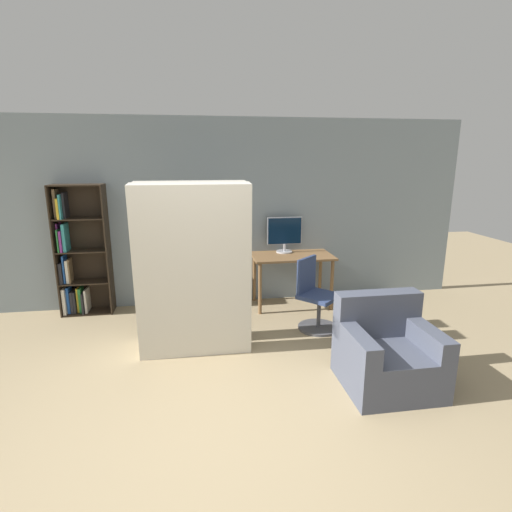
{
  "coord_description": "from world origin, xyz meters",
  "views": [
    {
      "loc": [
        -0.07,
        -2.6,
        2.14
      ],
      "look_at": [
        0.62,
        1.76,
        1.05
      ],
      "focal_mm": 28.0,
      "sensor_mm": 36.0,
      "label": 1
    }
  ],
  "objects": [
    {
      "name": "wall_back",
      "position": [
        0.0,
        3.22,
        1.35
      ],
      "size": [
        8.0,
        0.06,
        2.7
      ],
      "color": "gray",
      "rests_on": "ground"
    },
    {
      "name": "monitor",
      "position": [
        1.25,
        3.05,
        1.05
      ],
      "size": [
        0.52,
        0.24,
        0.53
      ],
      "color": "#B7B7BC",
      "rests_on": "desk"
    },
    {
      "name": "desk",
      "position": [
        1.33,
        2.86,
        0.66
      ],
      "size": [
        1.16,
        0.65,
        0.77
      ],
      "color": "brown",
      "rests_on": "ground"
    },
    {
      "name": "office_chair",
      "position": [
        1.43,
        2.02,
        0.37
      ],
      "size": [
        0.62,
        0.62,
        0.91
      ],
      "color": "#4C4C51",
      "rests_on": "ground"
    },
    {
      "name": "mattress_near",
      "position": [
        -0.09,
        1.54,
        0.95
      ],
      "size": [
        1.22,
        0.36,
        1.9
      ],
      "color": "beige",
      "rests_on": "ground"
    },
    {
      "name": "bookshelf",
      "position": [
        -1.67,
        3.06,
        0.82
      ],
      "size": [
        0.68,
        0.32,
        1.8
      ],
      "color": "#2D2319",
      "rests_on": "ground"
    },
    {
      "name": "mattress_far",
      "position": [
        -0.09,
        1.86,
        0.95
      ],
      "size": [
        1.22,
        0.31,
        1.89
      ],
      "color": "beige",
      "rests_on": "ground"
    },
    {
      "name": "ground_plane",
      "position": [
        0.0,
        0.0,
        0.0
      ],
      "size": [
        16.0,
        16.0,
        0.0
      ],
      "primitive_type": "plane",
      "color": "#9E8966"
    },
    {
      "name": "armchair",
      "position": [
        1.71,
        0.65,
        0.32
      ],
      "size": [
        0.85,
        0.8,
        0.85
      ],
      "color": "#474C5B",
      "rests_on": "ground"
    }
  ]
}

